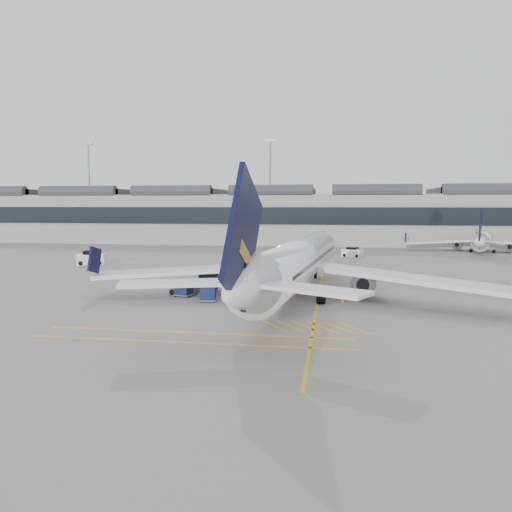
# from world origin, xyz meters

# --- Properties ---
(ground) EXTENTS (220.00, 220.00, 0.00)m
(ground) POSITION_xyz_m (0.00, 0.00, 0.00)
(ground) COLOR gray
(ground) RESTS_ON ground
(terminal) EXTENTS (200.00, 20.45, 12.40)m
(terminal) POSITION_xyz_m (0.00, 71.93, 6.14)
(terminal) COLOR #9E9E99
(terminal) RESTS_ON ground
(light_masts) EXTENTS (113.00, 0.60, 25.45)m
(light_masts) POSITION_xyz_m (-1.67, 86.00, 14.49)
(light_masts) COLOR slate
(light_masts) RESTS_ON ground
(apron_markings) EXTENTS (0.25, 60.00, 0.01)m
(apron_markings) POSITION_xyz_m (10.00, 10.00, 0.01)
(apron_markings) COLOR gold
(apron_markings) RESTS_ON ground
(airliner_main) EXTENTS (39.45, 43.31, 11.53)m
(airliner_main) POSITION_xyz_m (7.84, 3.90, 3.39)
(airliner_main) COLOR white
(airliner_main) RESTS_ON ground
(airliner_far) EXTENTS (26.72, 29.66, 8.16)m
(airliner_far) POSITION_xyz_m (39.06, 55.06, 2.40)
(airliner_far) COLOR white
(airliner_far) RESTS_ON ground
(belt_loader) EXTENTS (5.22, 2.09, 2.10)m
(belt_loader) POSITION_xyz_m (4.32, 9.19, 0.61)
(belt_loader) COLOR silver
(belt_loader) RESTS_ON ground
(baggage_cart_a) EXTENTS (1.65, 1.39, 1.64)m
(baggage_cart_a) POSITION_xyz_m (1.53, 10.51, 0.88)
(baggage_cart_a) COLOR gray
(baggage_cart_a) RESTS_ON ground
(baggage_cart_b) EXTENTS (1.70, 1.47, 1.61)m
(baggage_cart_b) POSITION_xyz_m (-0.06, 1.10, 0.86)
(baggage_cart_b) COLOR gray
(baggage_cart_b) RESTS_ON ground
(baggage_cart_c) EXTENTS (1.91, 1.72, 1.68)m
(baggage_cart_c) POSITION_xyz_m (-3.03, 3.25, 0.90)
(baggage_cart_c) COLOR gray
(baggage_cart_c) RESTS_ON ground
(baggage_cart_d) EXTENTS (1.92, 1.58, 2.01)m
(baggage_cart_d) POSITION_xyz_m (-1.34, 6.43, 1.08)
(baggage_cart_d) COLOR gray
(baggage_cart_d) RESTS_ON ground
(ramp_agent_a) EXTENTS (0.68, 0.54, 1.63)m
(ramp_agent_a) POSITION_xyz_m (8.04, 5.58, 0.82)
(ramp_agent_a) COLOR #F9620D
(ramp_agent_a) RESTS_ON ground
(ramp_agent_b) EXTENTS (1.12, 1.02, 1.87)m
(ramp_agent_b) POSITION_xyz_m (5.77, 7.23, 0.93)
(ramp_agent_b) COLOR #F6550C
(ramp_agent_b) RESTS_ON ground
(pushback_tug) EXTENTS (2.76, 1.96, 1.42)m
(pushback_tug) POSITION_xyz_m (-3.39, 4.38, 0.63)
(pushback_tug) COLOR #575B4D
(pushback_tug) RESTS_ON ground
(safety_cone_nose) EXTENTS (0.41, 0.41, 0.57)m
(safety_cone_nose) POSITION_xyz_m (13.32, 22.60, 0.29)
(safety_cone_nose) COLOR #F24C0A
(safety_cone_nose) RESTS_ON ground
(safety_cone_engine) EXTENTS (0.40, 0.40, 0.56)m
(safety_cone_engine) POSITION_xyz_m (12.28, 2.80, 0.28)
(safety_cone_engine) COLOR #F24C0A
(safety_cone_engine) RESTS_ON ground
(service_van_left) EXTENTS (4.41, 2.97, 2.07)m
(service_van_left) POSITION_xyz_m (-24.13, 25.76, 0.93)
(service_van_left) COLOR silver
(service_van_left) RESTS_ON ground
(service_van_mid) EXTENTS (3.33, 4.38, 2.02)m
(service_van_mid) POSITION_xyz_m (7.34, 47.29, 0.90)
(service_van_mid) COLOR silver
(service_van_mid) RESTS_ON ground
(service_van_right) EXTENTS (3.71, 2.84, 1.71)m
(service_van_right) POSITION_xyz_m (14.60, 42.86, 0.76)
(service_van_right) COLOR silver
(service_van_right) RESTS_ON ground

